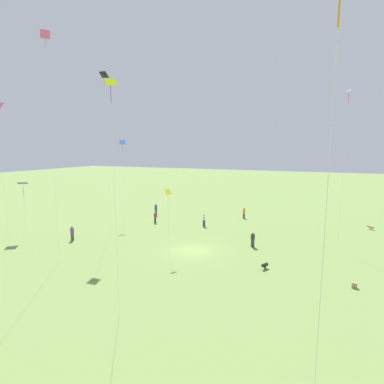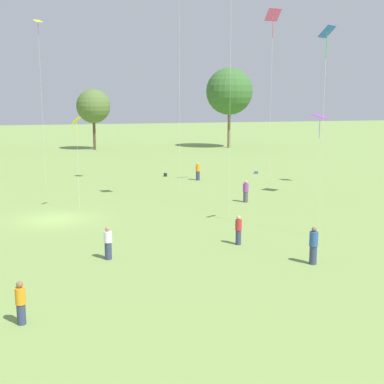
# 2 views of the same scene
# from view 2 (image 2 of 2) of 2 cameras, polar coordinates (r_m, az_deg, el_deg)

# --- Properties ---
(ground_plane) EXTENTS (240.00, 240.00, 0.00)m
(ground_plane) POSITION_cam_2_polar(r_m,az_deg,el_deg) (36.10, -14.46, -2.88)
(ground_plane) COLOR #7A994C
(tree_2) EXTENTS (5.02, 5.02, 8.99)m
(tree_2) POSITION_cam_2_polar(r_m,az_deg,el_deg) (81.32, -10.47, 8.99)
(tree_2) COLOR brown
(tree_2) RESTS_ON ground_plane
(tree_3) EXTENTS (7.15, 7.15, 12.22)m
(tree_3) POSITION_cam_2_polar(r_m,az_deg,el_deg) (83.37, 4.01, 10.65)
(tree_3) COLOR brown
(tree_3) RESTS_ON ground_plane
(person_1) EXTENTS (0.46, 0.46, 1.69)m
(person_1) POSITION_cam_2_polar(r_m,az_deg,el_deg) (40.71, 5.74, 0.06)
(person_1) COLOR #4C4C51
(person_1) RESTS_ON ground_plane
(person_2) EXTENTS (0.49, 0.49, 1.85)m
(person_2) POSITION_cam_2_polar(r_m,az_deg,el_deg) (26.33, 12.82, -5.60)
(person_2) COLOR #333D5B
(person_2) RESTS_ON ground_plane
(person_3) EXTENTS (0.57, 0.57, 1.71)m
(person_3) POSITION_cam_2_polar(r_m,az_deg,el_deg) (51.07, 0.64, 2.19)
(person_3) COLOR #333D5B
(person_3) RESTS_ON ground_plane
(person_4) EXTENTS (0.53, 0.53, 1.67)m
(person_4) POSITION_cam_2_polar(r_m,az_deg,el_deg) (26.77, -8.95, -5.42)
(person_4) COLOR #333D5B
(person_4) RESTS_ON ground_plane
(person_5) EXTENTS (0.48, 0.48, 1.62)m
(person_5) POSITION_cam_2_polar(r_m,az_deg,el_deg) (29.12, 4.97, -4.07)
(person_5) COLOR #333D5B
(person_5) RESTS_ON ground_plane
(person_6) EXTENTS (0.52, 0.52, 1.59)m
(person_6) POSITION_cam_2_polar(r_m,az_deg,el_deg) (20.14, -17.82, -11.20)
(person_6) COLOR #333D5B
(person_6) RESTS_ON ground_plane
(kite_0) EXTENTS (0.68, 0.75, 6.55)m
(kite_0) POSITION_cam_2_polar(r_m,az_deg,el_deg) (37.37, -12.23, 6.99)
(kite_0) COLOR yellow
(kite_0) RESTS_ON ground_plane
(kite_1) EXTENTS (1.06, 0.99, 11.68)m
(kite_1) POSITION_cam_2_polar(r_m,az_deg,el_deg) (30.70, 14.16, 15.31)
(kite_1) COLOR blue
(kite_1) RESTS_ON ground_plane
(kite_3) EXTENTS (1.29, 0.94, 14.98)m
(kite_3) POSITION_cam_2_polar(r_m,az_deg,el_deg) (46.45, 8.63, 17.64)
(kite_3) COLOR #E54C99
(kite_3) RESTS_ON ground_plane
(kite_6) EXTENTS (0.83, 0.82, 14.28)m
(kite_6) POSITION_cam_2_polar(r_m,az_deg,el_deg) (48.56, -16.06, 15.72)
(kite_6) COLOR yellow
(kite_6) RESTS_ON ground_plane
(kite_9) EXTENTS (1.52, 1.51, 6.56)m
(kite_9) POSITION_cam_2_polar(r_m,az_deg,el_deg) (43.56, 13.49, 7.67)
(kite_9) COLOR purple
(kite_9) RESTS_ON ground_plane
(picnic_bag_0) EXTENTS (0.47, 0.41, 0.23)m
(picnic_bag_0) POSITION_cam_2_polar(r_m,az_deg,el_deg) (55.98, 6.86, 2.08)
(picnic_bag_0) COLOR #33518C
(picnic_bag_0) RESTS_ON ground_plane
(picnic_bag_1) EXTENTS (0.36, 0.36, 0.33)m
(picnic_bag_1) POSITION_cam_2_polar(r_m,az_deg,el_deg) (53.67, -2.86, 1.85)
(picnic_bag_1) COLOR #262628
(picnic_bag_1) RESTS_ON ground_plane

